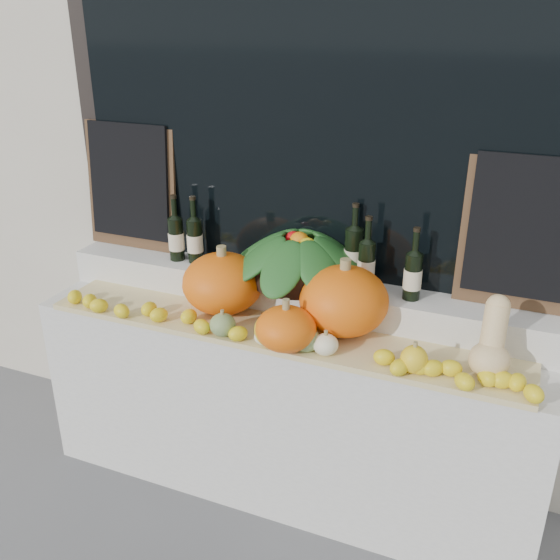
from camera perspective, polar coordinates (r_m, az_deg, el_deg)
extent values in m
cube|color=black|center=(2.72, 2.98, 18.09)|extent=(2.40, 0.04, 2.10)
cube|color=black|center=(2.69, 2.75, 18.03)|extent=(2.20, 0.02, 2.00)
cube|color=silver|center=(3.00, 0.56, -11.45)|extent=(2.30, 0.55, 0.88)
cube|color=silver|center=(2.86, 1.73, -1.26)|extent=(2.30, 0.25, 0.16)
cube|color=tan|center=(2.66, -0.42, -4.90)|extent=(2.10, 0.32, 0.02)
ellipsoid|color=orange|center=(2.78, -5.26, -0.29)|extent=(0.41, 0.41, 0.27)
ellipsoid|color=orange|center=(2.59, 5.86, -1.90)|extent=(0.43, 0.43, 0.29)
ellipsoid|color=orange|center=(2.48, 0.55, -4.47)|extent=(0.25, 0.25, 0.18)
ellipsoid|color=#EAC58A|center=(2.44, 18.58, -6.95)|extent=(0.15, 0.15, 0.14)
cylinder|color=#EAC58A|center=(2.43, 19.02, -4.14)|extent=(0.09, 0.14, 0.18)
sphere|color=#EAC58A|center=(2.44, 19.32, -2.27)|extent=(0.09, 0.09, 0.09)
ellipsoid|color=#295B1B|center=(2.49, 2.38, -5.44)|extent=(0.12, 0.12, 0.10)
cylinder|color=#907F4E|center=(2.46, 2.40, -4.22)|extent=(0.02, 0.02, 0.02)
ellipsoid|color=#295B1B|center=(2.60, -5.26, -4.10)|extent=(0.11, 0.11, 0.10)
cylinder|color=#907F4E|center=(2.58, -5.31, -2.91)|extent=(0.02, 0.02, 0.02)
ellipsoid|color=#FFF7CB|center=(2.54, -1.50, -5.21)|extent=(0.08, 0.08, 0.06)
cylinder|color=#907F4E|center=(2.52, -1.51, -4.36)|extent=(0.02, 0.02, 0.02)
ellipsoid|color=yellow|center=(2.51, -0.94, -4.58)|extent=(0.13, 0.13, 0.14)
cylinder|color=#907F4E|center=(2.48, -0.96, -2.94)|extent=(0.02, 0.02, 0.02)
ellipsoid|color=#FFF7CB|center=(2.47, 4.18, -5.90)|extent=(0.10, 0.10, 0.09)
cylinder|color=#907F4E|center=(2.44, 4.22, -4.80)|extent=(0.02, 0.02, 0.02)
ellipsoid|color=yellow|center=(2.40, 12.15, -7.09)|extent=(0.10, 0.10, 0.11)
cylinder|color=#907F4E|center=(2.36, 12.29, -5.73)|extent=(0.02, 0.02, 0.02)
cylinder|color=black|center=(2.79, 1.75, 1.06)|extent=(0.45, 0.45, 0.10)
cylinder|color=black|center=(3.03, -9.46, 3.71)|extent=(0.07, 0.07, 0.21)
cylinder|color=black|center=(2.99, -9.66, 6.48)|extent=(0.03, 0.03, 0.10)
cylinder|color=beige|center=(3.04, -9.45, 3.53)|extent=(0.08, 0.08, 0.08)
cylinder|color=black|center=(2.97, -9.73, 7.51)|extent=(0.03, 0.03, 0.02)
cylinder|color=black|center=(2.99, -7.79, 3.55)|extent=(0.07, 0.07, 0.21)
cylinder|color=black|center=(2.94, -7.95, 6.39)|extent=(0.03, 0.03, 0.10)
cylinder|color=beige|center=(3.00, -7.78, 3.37)|extent=(0.08, 0.08, 0.08)
cylinder|color=black|center=(2.93, -8.01, 7.43)|extent=(0.03, 0.03, 0.02)
cylinder|color=black|center=(2.75, 6.72, 2.19)|extent=(0.08, 0.08, 0.25)
cylinder|color=black|center=(2.69, 6.89, 5.66)|extent=(0.03, 0.03, 0.10)
cylinder|color=beige|center=(2.75, 6.71, 1.99)|extent=(0.08, 0.08, 0.08)
cylinder|color=black|center=(2.67, 6.95, 6.80)|extent=(0.03, 0.03, 0.02)
cylinder|color=black|center=(2.67, 7.88, 1.19)|extent=(0.07, 0.07, 0.22)
cylinder|color=black|center=(2.62, 8.07, 4.45)|extent=(0.03, 0.03, 0.10)
cylinder|color=beige|center=(2.68, 7.86, 0.99)|extent=(0.08, 0.08, 0.08)
cylinder|color=black|center=(2.60, 8.14, 5.61)|extent=(0.03, 0.03, 0.02)
cylinder|color=black|center=(2.64, 12.03, 0.31)|extent=(0.07, 0.07, 0.20)
cylinder|color=black|center=(2.58, 12.31, 3.36)|extent=(0.03, 0.03, 0.10)
cylinder|color=beige|center=(2.64, 12.02, 0.11)|extent=(0.08, 0.08, 0.08)
cylinder|color=black|center=(2.57, 12.42, 4.53)|extent=(0.03, 0.03, 0.02)
cube|color=#4C331E|center=(3.20, -13.45, 8.30)|extent=(0.50, 0.06, 0.62)
cube|color=black|center=(3.18, -13.66, 8.75)|extent=(0.44, 0.06, 0.56)
cube|color=#4C331E|center=(2.62, 21.59, 3.89)|extent=(0.50, 0.06, 0.62)
cube|color=black|center=(2.60, 21.68, 4.41)|extent=(0.44, 0.06, 0.56)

